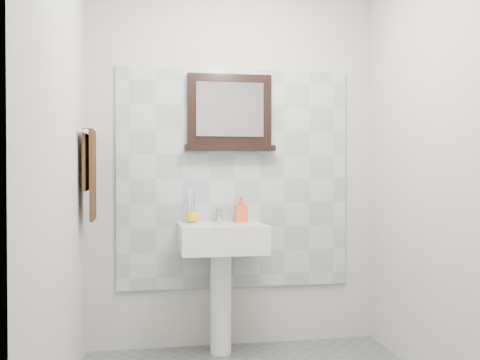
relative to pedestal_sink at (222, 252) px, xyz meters
name	(u,v)px	position (x,y,z in m)	size (l,w,h in m)	color
back_wall	(234,164)	(0.12, 0.23, 0.57)	(2.00, 0.01, 2.50)	beige
front_wall	(352,156)	(0.12, -1.97, 0.57)	(2.00, 0.01, 2.50)	beige
left_wall	(62,161)	(-0.88, -0.87, 0.57)	(0.01, 2.20, 2.50)	beige
right_wall	(454,162)	(1.12, -0.87, 0.57)	(0.01, 2.20, 2.50)	beige
splashback	(234,179)	(0.12, 0.21, 0.47)	(1.60, 0.02, 1.50)	#A7B0B5
pedestal_sink	(222,252)	(0.00, 0.00, 0.00)	(0.55, 0.44, 0.96)	white
toothbrush_cup	(192,217)	(-0.18, 0.13, 0.22)	(0.09, 0.09, 0.07)	gold
toothbrushes	(191,204)	(-0.18, 0.13, 0.31)	(0.05, 0.04, 0.21)	white
soap_dispenser	(241,209)	(0.15, 0.12, 0.27)	(0.08, 0.08, 0.17)	red
framed_mirror	(230,115)	(0.08, 0.19, 0.91)	(0.62, 0.11, 0.52)	black
towel_bar	(89,133)	(-0.83, -0.08, 0.76)	(0.07, 0.40, 0.03)	silver
hand_towel	(90,168)	(-0.82, -0.08, 0.55)	(0.06, 0.30, 0.55)	#321D0D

